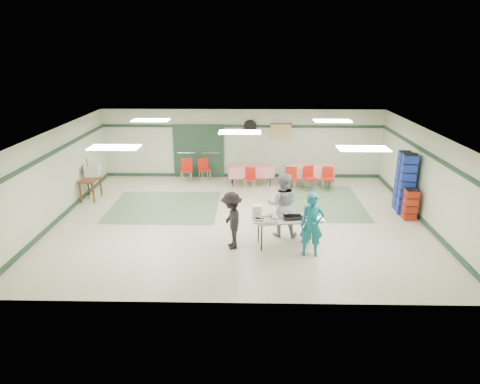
{
  "coord_description": "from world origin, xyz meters",
  "views": [
    {
      "loc": [
        0.26,
        -12.08,
        5.01
      ],
      "look_at": [
        0.01,
        -0.3,
        0.98
      ],
      "focal_mm": 32.0,
      "sensor_mm": 36.0,
      "label": 1
    }
  ],
  "objects_px": {
    "dining_table_a": "(309,171)",
    "chair_a": "(309,175)",
    "crate_stack_red": "(410,204)",
    "crate_stack_blue_b": "(407,184)",
    "crate_stack_blue_a": "(402,180)",
    "office_printer": "(92,170)",
    "volunteer_teal": "(312,225)",
    "printer_table": "(90,182)",
    "chair_c": "(328,176)",
    "chair_loose_a": "(204,167)",
    "volunteer_dark": "(232,220)",
    "dining_table_b": "(251,170)",
    "chair_loose_b": "(186,168)",
    "chair_b": "(291,176)",
    "broom": "(89,177)",
    "volunteer_grey": "(282,205)",
    "chair_d": "(250,176)",
    "serving_table": "(288,220)"
  },
  "relations": [
    {
      "from": "chair_loose_a",
      "to": "printer_table",
      "type": "height_order",
      "value": "chair_loose_a"
    },
    {
      "from": "volunteer_grey",
      "to": "chair_b",
      "type": "height_order",
      "value": "volunteer_grey"
    },
    {
      "from": "dining_table_a",
      "to": "chair_b",
      "type": "bearing_deg",
      "value": -147.32
    },
    {
      "from": "serving_table",
      "to": "crate_stack_blue_a",
      "type": "height_order",
      "value": "crate_stack_blue_a"
    },
    {
      "from": "volunteer_dark",
      "to": "crate_stack_blue_b",
      "type": "relative_size",
      "value": 0.79
    },
    {
      "from": "serving_table",
      "to": "volunteer_teal",
      "type": "xyz_separation_m",
      "value": [
        0.55,
        -0.55,
        0.1
      ]
    },
    {
      "from": "volunteer_grey",
      "to": "chair_c",
      "type": "xyz_separation_m",
      "value": [
        1.95,
        4.0,
        -0.38
      ]
    },
    {
      "from": "chair_c",
      "to": "printer_table",
      "type": "bearing_deg",
      "value": -170.19
    },
    {
      "from": "volunteer_teal",
      "to": "serving_table",
      "type": "bearing_deg",
      "value": 138.74
    },
    {
      "from": "crate_stack_blue_a",
      "to": "office_printer",
      "type": "height_order",
      "value": "crate_stack_blue_a"
    },
    {
      "from": "volunteer_teal",
      "to": "dining_table_a",
      "type": "bearing_deg",
      "value": 86.83
    },
    {
      "from": "chair_b",
      "to": "crate_stack_red",
      "type": "relative_size",
      "value": 0.87
    },
    {
      "from": "chair_b",
      "to": "crate_stack_blue_a",
      "type": "height_order",
      "value": "crate_stack_blue_a"
    },
    {
      "from": "chair_b",
      "to": "chair_d",
      "type": "bearing_deg",
      "value": -169.82
    },
    {
      "from": "dining_table_a",
      "to": "chair_d",
      "type": "height_order",
      "value": "chair_d"
    },
    {
      "from": "chair_loose_b",
      "to": "chair_c",
      "type": "bearing_deg",
      "value": -9.39
    },
    {
      "from": "volunteer_dark",
      "to": "chair_a",
      "type": "xyz_separation_m",
      "value": [
        2.64,
        4.8,
        -0.21
      ]
    },
    {
      "from": "chair_a",
      "to": "crate_stack_blue_a",
      "type": "height_order",
      "value": "crate_stack_blue_a"
    },
    {
      "from": "printer_table",
      "to": "crate_stack_red",
      "type": "bearing_deg",
      "value": -7.15
    },
    {
      "from": "chair_b",
      "to": "broom",
      "type": "bearing_deg",
      "value": -162.06
    },
    {
      "from": "crate_stack_red",
      "to": "dining_table_b",
      "type": "bearing_deg",
      "value": 145.32
    },
    {
      "from": "dining_table_a",
      "to": "crate_stack_red",
      "type": "height_order",
      "value": "crate_stack_red"
    },
    {
      "from": "volunteer_teal",
      "to": "printer_table",
      "type": "distance_m",
      "value": 8.05
    },
    {
      "from": "crate_stack_red",
      "to": "printer_table",
      "type": "bearing_deg",
      "value": 171.31
    },
    {
      "from": "chair_d",
      "to": "broom",
      "type": "height_order",
      "value": "broom"
    },
    {
      "from": "chair_b",
      "to": "printer_table",
      "type": "bearing_deg",
      "value": -160.22
    },
    {
      "from": "crate_stack_blue_b",
      "to": "broom",
      "type": "distance_m",
      "value": 10.47
    },
    {
      "from": "broom",
      "to": "chair_b",
      "type": "bearing_deg",
      "value": 12.12
    },
    {
      "from": "chair_b",
      "to": "printer_table",
      "type": "distance_m",
      "value": 7.06
    },
    {
      "from": "chair_loose_a",
      "to": "crate_stack_blue_b",
      "type": "bearing_deg",
      "value": -51.01
    },
    {
      "from": "dining_table_a",
      "to": "crate_stack_blue_a",
      "type": "relative_size",
      "value": 0.94
    },
    {
      "from": "volunteer_teal",
      "to": "office_printer",
      "type": "relative_size",
      "value": 3.21
    },
    {
      "from": "chair_c",
      "to": "crate_stack_red",
      "type": "bearing_deg",
      "value": -52.34
    },
    {
      "from": "chair_b",
      "to": "chair_c",
      "type": "height_order",
      "value": "chair_c"
    },
    {
      "from": "broom",
      "to": "crate_stack_blue_b",
      "type": "bearing_deg",
      "value": -2.92
    },
    {
      "from": "crate_stack_blue_b",
      "to": "volunteer_teal",
      "type": "bearing_deg",
      "value": -138.85
    },
    {
      "from": "dining_table_b",
      "to": "printer_table",
      "type": "distance_m",
      "value": 5.76
    },
    {
      "from": "chair_d",
      "to": "chair_c",
      "type": "bearing_deg",
      "value": 9.67
    },
    {
      "from": "printer_table",
      "to": "chair_loose_a",
      "type": "bearing_deg",
      "value": 32.89
    },
    {
      "from": "volunteer_dark",
      "to": "dining_table_b",
      "type": "bearing_deg",
      "value": 161.25
    },
    {
      "from": "chair_b",
      "to": "crate_stack_blue_a",
      "type": "bearing_deg",
      "value": -18.9
    },
    {
      "from": "dining_table_b",
      "to": "volunteer_dark",
      "type": "bearing_deg",
      "value": -101.35
    },
    {
      "from": "volunteer_teal",
      "to": "chair_c",
      "type": "xyz_separation_m",
      "value": [
        1.31,
        5.18,
        -0.29
      ]
    },
    {
      "from": "chair_c",
      "to": "crate_stack_blue_b",
      "type": "height_order",
      "value": "crate_stack_blue_b"
    },
    {
      "from": "dining_table_a",
      "to": "chair_a",
      "type": "bearing_deg",
      "value": -102.85
    },
    {
      "from": "crate_stack_red",
      "to": "crate_stack_blue_b",
      "type": "relative_size",
      "value": 0.5
    },
    {
      "from": "crate_stack_blue_b",
      "to": "chair_loose_b",
      "type": "bearing_deg",
      "value": 156.68
    },
    {
      "from": "chair_d",
      "to": "chair_loose_b",
      "type": "height_order",
      "value": "chair_loose_b"
    },
    {
      "from": "volunteer_grey",
      "to": "crate_stack_blue_b",
      "type": "xyz_separation_m",
      "value": [
        3.96,
        1.71,
        0.06
      ]
    },
    {
      "from": "crate_stack_red",
      "to": "crate_stack_blue_b",
      "type": "xyz_separation_m",
      "value": [
        0.0,
        0.48,
        0.48
      ]
    }
  ]
}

